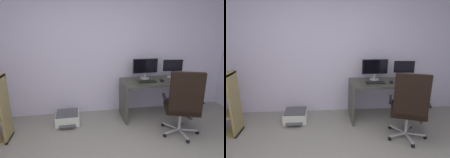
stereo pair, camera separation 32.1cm
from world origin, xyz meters
TOP-DOWN VIEW (x-y plane):
  - wall_back at (0.00, 2.31)m, footprint 5.51×0.10m
  - desk at (1.08, 1.84)m, footprint 1.31×0.63m
  - monitor_main at (0.90, 2.00)m, footprint 0.49×0.18m
  - monitor_secondary at (1.47, 2.00)m, footprint 0.42×0.18m
  - keyboard at (0.86, 1.75)m, footprint 0.34×0.13m
  - computer_mouse at (1.15, 1.76)m, footprint 0.08×0.11m
  - office_chair at (1.20, 1.05)m, footprint 0.67×0.68m
  - printer at (-0.61, 1.83)m, footprint 0.42×0.48m

SIDE VIEW (x-z plane):
  - printer at x=-0.61m, z-range 0.00..0.20m
  - desk at x=1.08m, z-range 0.16..0.89m
  - office_chair at x=1.20m, z-range 0.03..1.15m
  - keyboard at x=0.86m, z-range 0.73..0.75m
  - computer_mouse at x=1.15m, z-range 0.73..0.76m
  - monitor_secondary at x=1.47m, z-range 0.77..1.14m
  - monitor_main at x=0.90m, z-range 0.77..1.16m
  - wall_back at x=0.00m, z-range 0.00..2.70m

